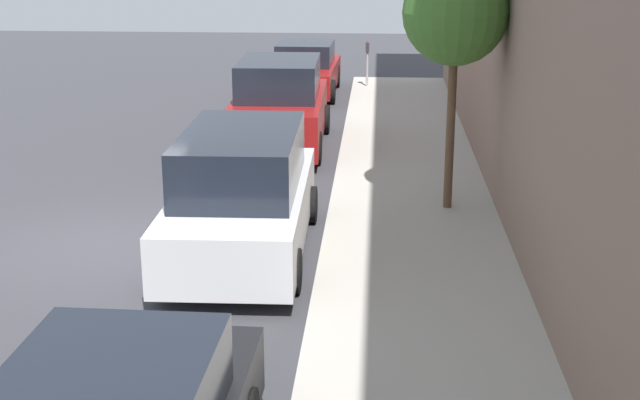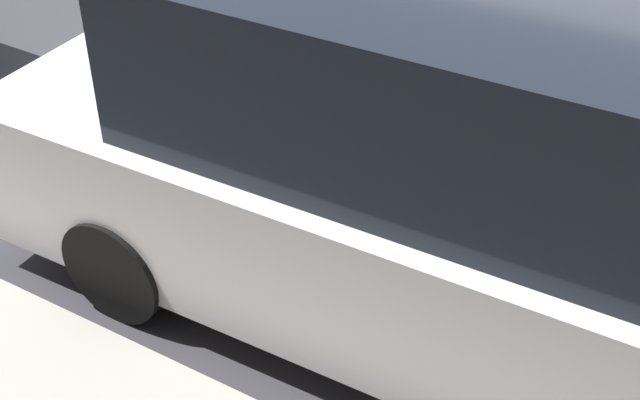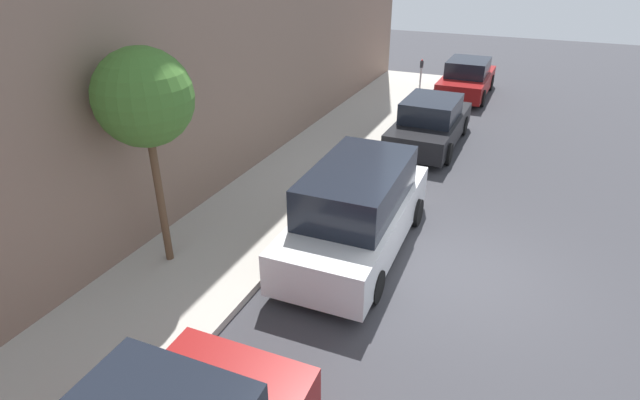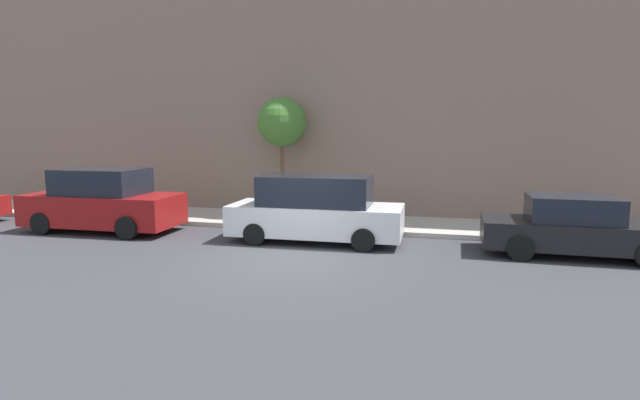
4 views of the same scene
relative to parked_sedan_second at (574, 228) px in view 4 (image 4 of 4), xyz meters
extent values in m
plane|color=#38383D|center=(-2.28, 6.86, -0.72)|extent=(60.00, 60.00, 0.00)
cube|color=#B2ADA3|center=(2.66, 6.86, -0.65)|extent=(2.87, 32.00, 0.15)
cube|color=#846B5B|center=(5.09, 6.86, 5.27)|extent=(2.00, 32.00, 12.00)
cube|color=black|center=(0.00, -0.03, -0.16)|extent=(1.88, 4.53, 0.68)
cube|color=black|center=(0.00, 0.07, 0.50)|extent=(1.62, 2.13, 0.64)
cylinder|color=black|center=(-0.85, 1.37, -0.40)|extent=(0.22, 0.64, 0.64)
cylinder|color=black|center=(0.85, 1.37, -0.40)|extent=(0.22, 0.64, 0.64)
cylinder|color=black|center=(0.85, -1.42, -0.40)|extent=(0.22, 0.64, 0.64)
cube|color=silver|center=(0.03, 6.76, -0.08)|extent=(2.00, 4.94, 0.84)
cube|color=black|center=(0.03, 6.76, 0.76)|extent=(1.73, 3.13, 0.84)
cylinder|color=black|center=(-0.87, 8.28, -0.41)|extent=(0.22, 0.63, 0.63)
cylinder|color=black|center=(0.93, 8.28, -0.41)|extent=(0.22, 0.63, 0.63)
cylinder|color=black|center=(-0.87, 5.24, -0.41)|extent=(0.22, 0.63, 0.63)
cylinder|color=black|center=(0.93, 5.24, -0.41)|extent=(0.22, 0.63, 0.63)
cube|color=maroon|center=(-0.18, 13.65, -0.02)|extent=(2.07, 4.84, 0.96)
cube|color=black|center=(-0.18, 13.65, 0.86)|extent=(1.79, 2.64, 0.80)
cylinder|color=black|center=(-1.11, 15.14, -0.38)|extent=(0.22, 0.69, 0.69)
cylinder|color=black|center=(0.75, 15.14, -0.38)|extent=(0.22, 0.69, 0.69)
cylinder|color=black|center=(-1.11, 12.16, -0.38)|extent=(0.22, 0.69, 0.69)
cylinder|color=black|center=(0.75, 12.16, -0.38)|extent=(0.22, 0.69, 0.69)
cylinder|color=brown|center=(3.26, 8.84, 0.84)|extent=(0.15, 0.15, 2.82)
sphere|color=#42752D|center=(3.26, 8.84, 2.73)|extent=(1.73, 1.73, 1.73)
camera|label=1|loc=(2.06, -5.94, 4.01)|focal=50.00mm
camera|label=2|loc=(3.49, 7.98, 2.66)|focal=50.00mm
camera|label=3|loc=(-2.89, 15.33, 5.07)|focal=28.00mm
camera|label=4|loc=(-13.57, 3.22, 2.46)|focal=28.00mm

